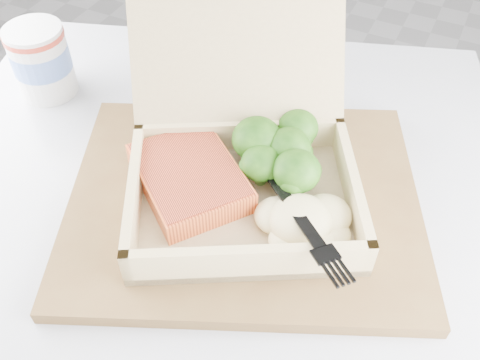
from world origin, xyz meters
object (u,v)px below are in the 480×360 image
at_px(takeout_container, 242,144).
at_px(paper_cup, 41,59).
at_px(serving_tray, 244,200).
at_px(cafe_table, 215,288).

distance_m(takeout_container, paper_cup, 0.32).
distance_m(serving_tray, takeout_container, 0.07).
height_order(serving_tray, takeout_container, takeout_container).
xyz_separation_m(serving_tray, paper_cup, (-0.33, 0.07, 0.04)).
height_order(takeout_container, paper_cup, takeout_container).
distance_m(serving_tray, paper_cup, 0.34).
bearing_deg(paper_cup, cafe_table, -16.47).
bearing_deg(serving_tray, paper_cup, 167.92).
bearing_deg(cafe_table, takeout_container, 65.63).
height_order(cafe_table, paper_cup, paper_cup).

